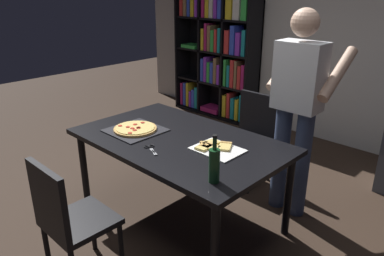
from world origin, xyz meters
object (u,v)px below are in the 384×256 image
pepperoni_pizza_on_tray (135,129)px  wine_bottle (214,164)px  chair_far_side (251,132)px  bookshelf (219,51)px  dining_table (179,146)px  chair_near_camera (67,216)px  person_serving_pizza (298,103)px  kitchen_scissors (151,148)px

pepperoni_pizza_on_tray → wine_bottle: (1.05, -0.20, 0.10)m
chair_far_side → bookshelf: bookshelf is taller
dining_table → wine_bottle: size_ratio=5.39×
chair_near_camera → dining_table: bearing=90.0°
chair_near_camera → wine_bottle: wine_bottle is taller
chair_far_side → person_serving_pizza: (0.59, -0.22, 0.49)m
kitchen_scissors → person_serving_pizza: bearing=60.9°
dining_table → pepperoni_pizza_on_tray: pepperoni_pizza_on_tray is taller
dining_table → chair_far_side: (0.00, 1.01, -0.17)m
dining_table → wine_bottle: wine_bottle is taller
dining_table → bookshelf: (-1.59, 2.37, 0.30)m
chair_far_side → chair_near_camera: bearing=-90.0°
chair_far_side → wine_bottle: size_ratio=2.85×
chair_near_camera → kitchen_scissors: (-0.01, 0.72, 0.24)m
person_serving_pizza → wine_bottle: bearing=-86.5°
bookshelf → kitchen_scissors: bookshelf is taller
pepperoni_pizza_on_tray → kitchen_scissors: (0.38, -0.15, -0.01)m
chair_far_side → kitchen_scissors: 1.32m
wine_bottle → chair_far_side: bearing=116.0°
chair_near_camera → chair_far_side: bearing=90.0°
dining_table → chair_near_camera: (-0.00, -1.01, -0.17)m
chair_near_camera → bookshelf: 3.76m
dining_table → person_serving_pizza: size_ratio=0.97×
dining_table → chair_near_camera: bearing=-90.0°
bookshelf → kitchen_scissors: size_ratio=9.89×
bookshelf → wine_bottle: (2.24, -2.71, -0.11)m
dining_table → person_serving_pizza: bearing=53.3°
pepperoni_pizza_on_tray → wine_bottle: size_ratio=1.34×
chair_far_side → wine_bottle: wine_bottle is taller
person_serving_pizza → wine_bottle: 1.14m
dining_table → bookshelf: bookshelf is taller
wine_bottle → dining_table: bearing=153.0°
pepperoni_pizza_on_tray → chair_near_camera: bearing=-65.9°
person_serving_pizza → kitchen_scissors: person_serving_pizza is taller
chair_far_side → kitchen_scissors: (-0.01, -1.30, 0.24)m
chair_far_side → bookshelf: size_ratio=0.46×
chair_near_camera → wine_bottle: bearing=45.8°
pepperoni_pizza_on_tray → chair_far_side: bearing=71.3°
chair_near_camera → pepperoni_pizza_on_tray: (-0.39, 0.87, 0.25)m
person_serving_pizza → bookshelf: bearing=144.0°
chair_far_side → pepperoni_pizza_on_tray: bearing=-108.7°
chair_near_camera → bookshelf: (-1.59, 3.38, 0.47)m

